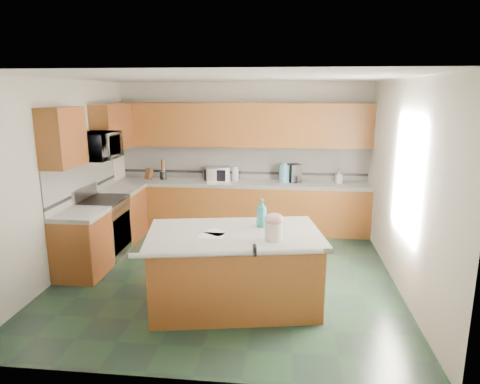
# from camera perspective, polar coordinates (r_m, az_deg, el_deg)

# --- Properties ---
(floor) EXTENTS (4.60, 4.60, 0.00)m
(floor) POSITION_cam_1_polar(r_m,az_deg,el_deg) (6.18, -1.76, -10.88)
(floor) COLOR black
(floor) RESTS_ON ground
(ceiling) EXTENTS (4.60, 4.60, 0.00)m
(ceiling) POSITION_cam_1_polar(r_m,az_deg,el_deg) (5.64, -1.96, 15.02)
(ceiling) COLOR white
(ceiling) RESTS_ON ground
(wall_back) EXTENTS (4.60, 0.04, 2.70)m
(wall_back) POSITION_cam_1_polar(r_m,az_deg,el_deg) (8.03, 0.44, 4.83)
(wall_back) COLOR silver
(wall_back) RESTS_ON ground
(wall_front) EXTENTS (4.60, 0.04, 2.70)m
(wall_front) POSITION_cam_1_polar(r_m,az_deg,el_deg) (3.56, -7.06, -6.15)
(wall_front) COLOR silver
(wall_front) RESTS_ON ground
(wall_left) EXTENTS (0.04, 4.60, 2.70)m
(wall_left) POSITION_cam_1_polar(r_m,az_deg,el_deg) (6.50, -22.58, 1.81)
(wall_left) COLOR silver
(wall_left) RESTS_ON ground
(wall_right) EXTENTS (0.04, 4.60, 2.70)m
(wall_right) POSITION_cam_1_polar(r_m,az_deg,el_deg) (5.91, 21.03, 0.88)
(wall_right) COLOR silver
(wall_right) RESTS_ON ground
(back_base_cab) EXTENTS (4.60, 0.60, 0.86)m
(back_base_cab) POSITION_cam_1_polar(r_m,az_deg,el_deg) (7.91, 0.20, -2.12)
(back_base_cab) COLOR #502512
(back_base_cab) RESTS_ON ground
(back_countertop) EXTENTS (4.60, 0.64, 0.06)m
(back_countertop) POSITION_cam_1_polar(r_m,az_deg,el_deg) (7.80, 0.20, 1.14)
(back_countertop) COLOR white
(back_countertop) RESTS_ON back_base_cab
(back_upper_cab) EXTENTS (4.60, 0.33, 0.78)m
(back_upper_cab) POSITION_cam_1_polar(r_m,az_deg,el_deg) (7.78, 0.31, 8.94)
(back_upper_cab) COLOR #502512
(back_upper_cab) RESTS_ON wall_back
(back_backsplash) EXTENTS (4.60, 0.02, 0.63)m
(back_backsplash) POSITION_cam_1_polar(r_m,az_deg,el_deg) (8.02, 0.42, 3.99)
(back_backsplash) COLOR silver
(back_backsplash) RESTS_ON back_countertop
(back_accent_band) EXTENTS (4.60, 0.01, 0.05)m
(back_accent_band) POSITION_cam_1_polar(r_m,az_deg,el_deg) (8.04, 0.41, 2.61)
(back_accent_band) COLOR black
(back_accent_band) RESTS_ON back_countertop
(left_base_cab_rear) EXTENTS (0.60, 0.82, 0.86)m
(left_base_cab_rear) POSITION_cam_1_polar(r_m,az_deg,el_deg) (7.71, -15.35, -3.01)
(left_base_cab_rear) COLOR #502512
(left_base_cab_rear) RESTS_ON ground
(left_counter_rear) EXTENTS (0.64, 0.82, 0.06)m
(left_counter_rear) POSITION_cam_1_polar(r_m,az_deg,el_deg) (7.60, -15.56, 0.32)
(left_counter_rear) COLOR white
(left_counter_rear) RESTS_ON left_base_cab_rear
(left_base_cab_front) EXTENTS (0.60, 0.72, 0.86)m
(left_base_cab_front) POSITION_cam_1_polar(r_m,az_deg,el_deg) (6.38, -20.32, -6.78)
(left_base_cab_front) COLOR #502512
(left_base_cab_front) RESTS_ON ground
(left_counter_front) EXTENTS (0.64, 0.72, 0.06)m
(left_counter_front) POSITION_cam_1_polar(r_m,az_deg,el_deg) (6.25, -20.66, -2.80)
(left_counter_front) COLOR white
(left_counter_front) RESTS_ON left_base_cab_front
(left_backsplash) EXTENTS (0.02, 2.30, 0.63)m
(left_backsplash) POSITION_cam_1_polar(r_m,az_deg,el_deg) (6.98, -20.14, 1.78)
(left_backsplash) COLOR silver
(left_backsplash) RESTS_ON wall_left
(left_accent_band) EXTENTS (0.01, 2.30, 0.05)m
(left_accent_band) POSITION_cam_1_polar(r_m,az_deg,el_deg) (7.02, -19.97, 0.22)
(left_accent_band) COLOR black
(left_accent_band) RESTS_ON wall_left
(left_upper_cab_rear) EXTENTS (0.33, 1.09, 0.78)m
(left_upper_cab_rear) POSITION_cam_1_polar(r_m,az_deg,el_deg) (7.62, -16.63, 8.30)
(left_upper_cab_rear) COLOR #502512
(left_upper_cab_rear) RESTS_ON wall_left
(left_upper_cab_front) EXTENTS (0.33, 0.72, 0.78)m
(left_upper_cab_front) POSITION_cam_1_polar(r_m,az_deg,el_deg) (6.12, -22.60, 6.76)
(left_upper_cab_front) COLOR #502512
(left_upper_cab_front) RESTS_ON wall_left
(range_body) EXTENTS (0.60, 0.76, 0.88)m
(range_body) POSITION_cam_1_polar(r_m,az_deg,el_deg) (7.01, -17.68, -4.71)
(range_body) COLOR #B7B7BC
(range_body) RESTS_ON ground
(range_oven_door) EXTENTS (0.02, 0.68, 0.55)m
(range_oven_door) POSITION_cam_1_polar(r_m,az_deg,el_deg) (6.91, -15.45, -5.16)
(range_oven_door) COLOR black
(range_oven_door) RESTS_ON range_body
(range_cooktop) EXTENTS (0.62, 0.78, 0.04)m
(range_cooktop) POSITION_cam_1_polar(r_m,az_deg,el_deg) (6.89, -17.95, -1.06)
(range_cooktop) COLOR black
(range_cooktop) RESTS_ON range_body
(range_handle) EXTENTS (0.02, 0.66, 0.02)m
(range_handle) POSITION_cam_1_polar(r_m,az_deg,el_deg) (6.79, -15.41, -2.12)
(range_handle) COLOR #B7B7BC
(range_handle) RESTS_ON range_body
(range_backguard) EXTENTS (0.06, 0.76, 0.18)m
(range_backguard) POSITION_cam_1_polar(r_m,az_deg,el_deg) (6.97, -19.97, -0.03)
(range_backguard) COLOR #B7B7BC
(range_backguard) RESTS_ON range_body
(microwave) EXTENTS (0.50, 0.73, 0.41)m
(microwave) POSITION_cam_1_polar(r_m,az_deg,el_deg) (6.74, -18.45, 5.82)
(microwave) COLOR #B7B7BC
(microwave) RESTS_ON wall_left
(island_base) EXTENTS (2.08, 1.42, 0.86)m
(island_base) POSITION_cam_1_polar(r_m,az_deg,el_deg) (5.20, -0.74, -10.51)
(island_base) COLOR #502512
(island_base) RESTS_ON ground
(island_top) EXTENTS (2.20, 1.53, 0.06)m
(island_top) POSITION_cam_1_polar(r_m,az_deg,el_deg) (5.03, -0.76, -5.71)
(island_top) COLOR white
(island_top) RESTS_ON island_base
(island_bullnose) EXTENTS (2.00, 0.41, 0.06)m
(island_bullnose) POSITION_cam_1_polar(r_m,az_deg,el_deg) (4.48, -1.68, -8.19)
(island_bullnose) COLOR white
(island_bullnose) RESTS_ON island_base
(treat_jar) EXTENTS (0.24, 0.24, 0.21)m
(treat_jar) POSITION_cam_1_polar(r_m,az_deg,el_deg) (4.75, 4.51, -5.21)
(treat_jar) COLOR beige
(treat_jar) RESTS_ON island_top
(treat_jar_lid) EXTENTS (0.22, 0.22, 0.14)m
(treat_jar_lid) POSITION_cam_1_polar(r_m,az_deg,el_deg) (4.71, 4.54, -3.64)
(treat_jar_lid) COLOR #D29897
(treat_jar_lid) RESTS_ON treat_jar
(treat_jar_knob) EXTENTS (0.07, 0.02, 0.02)m
(treat_jar_knob) POSITION_cam_1_polar(r_m,az_deg,el_deg) (4.70, 4.55, -3.09)
(treat_jar_knob) COLOR tan
(treat_jar_knob) RESTS_ON treat_jar_lid
(treat_jar_knob_end_l) EXTENTS (0.04, 0.04, 0.04)m
(treat_jar_knob_end_l) POSITION_cam_1_polar(r_m,az_deg,el_deg) (4.70, 4.11, -3.08)
(treat_jar_knob_end_l) COLOR tan
(treat_jar_knob_end_l) RESTS_ON treat_jar_lid
(treat_jar_knob_end_r) EXTENTS (0.04, 0.04, 0.04)m
(treat_jar_knob_end_r) POSITION_cam_1_polar(r_m,az_deg,el_deg) (4.70, 4.99, -3.10)
(treat_jar_knob_end_r) COLOR tan
(treat_jar_knob_end_r) RESTS_ON treat_jar_lid
(soap_bottle_island) EXTENTS (0.18, 0.18, 0.35)m
(soap_bottle_island) POSITION_cam_1_polar(r_m,az_deg,el_deg) (5.19, 2.93, -2.76)
(soap_bottle_island) COLOR teal
(soap_bottle_island) RESTS_ON island_top
(paper_sheet_a) EXTENTS (0.29, 0.22, 0.00)m
(paper_sheet_a) POSITION_cam_1_polar(r_m,az_deg,el_deg) (4.92, -3.84, -5.80)
(paper_sheet_a) COLOR white
(paper_sheet_a) RESTS_ON island_top
(paper_sheet_b) EXTENTS (0.33, 0.31, 0.00)m
(paper_sheet_b) POSITION_cam_1_polar(r_m,az_deg,el_deg) (5.02, -3.30, -5.39)
(paper_sheet_b) COLOR white
(paper_sheet_b) RESTS_ON island_top
(clamp_body) EXTENTS (0.05, 0.12, 0.10)m
(clamp_body) POSITION_cam_1_polar(r_m,az_deg,el_deg) (4.45, 1.96, -7.75)
(clamp_body) COLOR black
(clamp_body) RESTS_ON island_top
(clamp_handle) EXTENTS (0.02, 0.08, 0.02)m
(clamp_handle) POSITION_cam_1_polar(r_m,az_deg,el_deg) (4.40, 1.90, -8.31)
(clamp_handle) COLOR black
(clamp_handle) RESTS_ON island_top
(knife_block) EXTENTS (0.16, 0.18, 0.22)m
(knife_block) POSITION_cam_1_polar(r_m,az_deg,el_deg) (8.18, -12.07, 2.37)
(knife_block) COLOR #472814
(knife_block) RESTS_ON back_countertop
(utensil_crock) EXTENTS (0.12, 0.12, 0.15)m
(utensil_crock) POSITION_cam_1_polar(r_m,az_deg,el_deg) (8.14, -10.19, 2.20)
(utensil_crock) COLOR black
(utensil_crock) RESTS_ON back_countertop
(utensil_bundle) EXTENTS (0.07, 0.07, 0.22)m
(utensil_bundle) POSITION_cam_1_polar(r_m,az_deg,el_deg) (8.11, -10.25, 3.49)
(utensil_bundle) COLOR #472814
(utensil_bundle) RESTS_ON utensil_crock
(toaster_oven) EXTENTS (0.51, 0.44, 0.25)m
(toaster_oven) POSITION_cam_1_polar(r_m,az_deg,el_deg) (7.88, -3.20, 2.39)
(toaster_oven) COLOR #B7B7BC
(toaster_oven) RESTS_ON back_countertop
(toaster_oven_door) EXTENTS (0.39, 0.01, 0.21)m
(toaster_oven_door) POSITION_cam_1_polar(r_m,az_deg,el_deg) (7.74, -3.36, 2.20)
(toaster_oven_door) COLOR black
(toaster_oven_door) RESTS_ON toaster_oven
(paper_towel) EXTENTS (0.12, 0.12, 0.27)m
(paper_towel) POSITION_cam_1_polar(r_m,az_deg,el_deg) (7.88, -0.64, 2.50)
(paper_towel) COLOR white
(paper_towel) RESTS_ON back_countertop
(paper_towel_base) EXTENTS (0.18, 0.18, 0.01)m
(paper_towel_base) POSITION_cam_1_polar(r_m,az_deg,el_deg) (7.90, -0.64, 1.58)
(paper_towel_base) COLOR #B7B7BC
(paper_towel_base) RESTS_ON back_countertop
(water_jug) EXTENTS (0.19, 0.19, 0.32)m
(water_jug) POSITION_cam_1_polar(r_m,az_deg,el_deg) (7.78, 5.92, 2.46)
(water_jug) COLOR #64A5C8
(water_jug) RESTS_ON back_countertop
(water_jug_neck) EXTENTS (0.09, 0.09, 0.05)m
(water_jug_neck) POSITION_cam_1_polar(r_m,az_deg,el_deg) (7.75, 5.95, 3.78)
(water_jug_neck) COLOR #64A5C8
(water_jug_neck) RESTS_ON water_jug
(coffee_maker) EXTENTS (0.27, 0.28, 0.33)m
(coffee_maker) POSITION_cam_1_polar(r_m,az_deg,el_deg) (7.80, 7.27, 2.51)
(coffee_maker) COLOR black
(coffee_maker) RESTS_ON back_countertop
(coffee_carafe) EXTENTS (0.14, 0.14, 0.14)m
(coffee_carafe) POSITION_cam_1_polar(r_m,az_deg,el_deg) (7.77, 7.26, 1.73)
(coffee_carafe) COLOR black
(coffee_carafe) RESTS_ON back_countertop
(soap_bottle_back) EXTENTS (0.13, 0.14, 0.25)m
(soap_bottle_back) POSITION_cam_1_polar(r_m,az_deg,el_deg) (7.83, 13.03, 2.00)
(soap_bottle_back) COLOR white
(soap_bottle_back) RESTS_ON back_countertop
(soap_back_cap) EXTENTS (0.02, 0.02, 0.03)m
(soap_back_cap) POSITION_cam_1_polar(r_m,az_deg,el_deg) (7.81, 13.08, 3.00)
(soap_back_cap) COLOR red
(soap_back_cap) RESTS_ON soap_bottle_back
(window_light_proxy) EXTENTS (0.02, 1.40, 1.10)m
(window_light_proxy) POSITION_cam_1_polar(r_m,az_deg,el_deg) (5.68, 21.37, 1.94)
(window_light_proxy) COLOR white
(window_light_proxy) RESTS_ON wall_right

